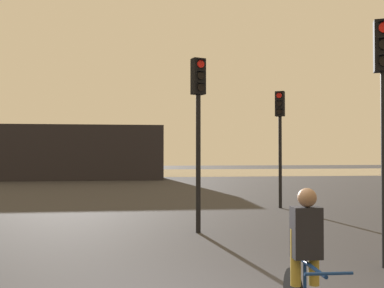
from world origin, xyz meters
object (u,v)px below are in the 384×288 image
object	(u,v)px
distant_building	(55,153)
traffic_light_center	(198,111)
traffic_light_far_right	(280,127)
cyclist	(308,265)
traffic_light_near_right	(384,95)

from	to	relation	value
distant_building	traffic_light_center	distance (m)	23.56
traffic_light_far_right	cyclist	bearing A→B (deg)	103.32
distant_building	traffic_light_near_right	bearing A→B (deg)	-67.82
traffic_light_near_right	distant_building	bearing A→B (deg)	-44.19
traffic_light_center	cyclist	bearing A→B (deg)	72.84
traffic_light_center	traffic_light_far_right	bearing A→B (deg)	-149.27
distant_building	cyclist	size ratio (longest dim) A/B	9.31
traffic_light_center	cyclist	size ratio (longest dim) A/B	2.54
traffic_light_near_right	traffic_light_center	world-z (taller)	traffic_light_center
distant_building	cyclist	xyz separation A→B (m)	(8.06, -28.49, -1.18)
traffic_light_far_right	cyclist	size ratio (longest dim) A/B	2.46
traffic_light_far_right	traffic_light_near_right	bearing A→B (deg)	114.75
distant_building	cyclist	distance (m)	29.63
traffic_light_far_right	traffic_light_center	xyz separation A→B (m)	(-3.57, -4.35, 0.09)
distant_building	traffic_light_far_right	world-z (taller)	traffic_light_far_right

